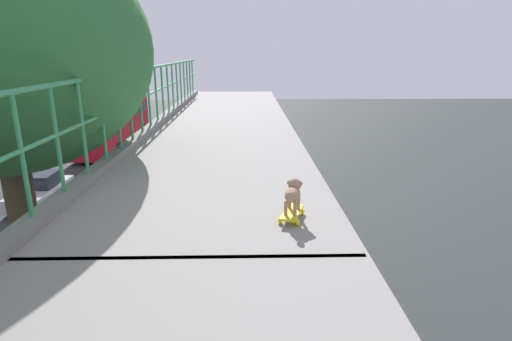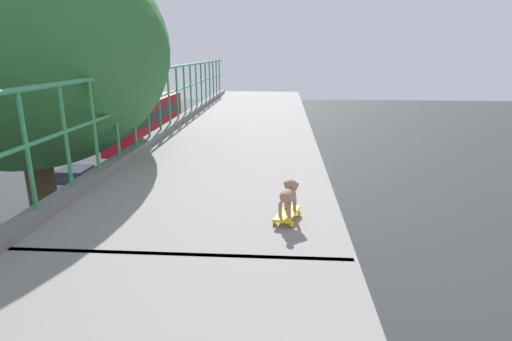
{
  "view_description": "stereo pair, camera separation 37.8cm",
  "coord_description": "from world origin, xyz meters",
  "px_view_note": "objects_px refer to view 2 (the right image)",
  "views": [
    {
      "loc": [
        1.8,
        -2.18,
        7.11
      ],
      "look_at": [
        1.9,
        2.11,
        5.83
      ],
      "focal_mm": 28.29,
      "sensor_mm": 36.0,
      "label": 1
    },
    {
      "loc": [
        2.18,
        -2.18,
        7.11
      ],
      "look_at": [
        1.9,
        2.11,
        5.83
      ],
      "focal_mm": 28.29,
      "sensor_mm": 36.0,
      "label": 2
    }
  ],
  "objects_px": {
    "car_black_fifth": "(107,222)",
    "car_silver_sixth": "(75,185)",
    "city_bus": "(147,119)",
    "small_dog": "(289,193)",
    "toy_skateboard": "(287,214)"
  },
  "relations": [
    {
      "from": "car_black_fifth",
      "to": "car_silver_sixth",
      "type": "distance_m",
      "value": 5.58
    },
    {
      "from": "city_bus",
      "to": "small_dog",
      "type": "xyz_separation_m",
      "value": [
        10.71,
        -27.09,
        3.78
      ]
    },
    {
      "from": "car_silver_sixth",
      "to": "car_black_fifth",
      "type": "bearing_deg",
      "value": -50.97
    },
    {
      "from": "car_black_fifth",
      "to": "toy_skateboard",
      "type": "bearing_deg",
      "value": -56.52
    },
    {
      "from": "city_bus",
      "to": "car_black_fifth",
      "type": "bearing_deg",
      "value": -77.08
    },
    {
      "from": "car_silver_sixth",
      "to": "small_dog",
      "type": "relative_size",
      "value": 10.82
    },
    {
      "from": "city_bus",
      "to": "toy_skateboard",
      "type": "height_order",
      "value": "toy_skateboard"
    },
    {
      "from": "city_bus",
      "to": "small_dog",
      "type": "relative_size",
      "value": 32.99
    },
    {
      "from": "city_bus",
      "to": "toy_skateboard",
      "type": "relative_size",
      "value": 25.65
    },
    {
      "from": "car_black_fifth",
      "to": "toy_skateboard",
      "type": "relative_size",
      "value": 8.8
    },
    {
      "from": "car_silver_sixth",
      "to": "toy_skateboard",
      "type": "xyz_separation_m",
      "value": [
        10.37,
        -14.71,
        4.88
      ]
    },
    {
      "from": "car_silver_sixth",
      "to": "small_dog",
      "type": "height_order",
      "value": "small_dog"
    },
    {
      "from": "car_black_fifth",
      "to": "small_dog",
      "type": "xyz_separation_m",
      "value": [
        6.87,
        -10.35,
        5.09
      ]
    },
    {
      "from": "city_bus",
      "to": "toy_skateboard",
      "type": "xyz_separation_m",
      "value": [
        10.7,
        -27.1,
        3.57
      ]
    },
    {
      "from": "car_black_fifth",
      "to": "small_dog",
      "type": "bearing_deg",
      "value": -56.44
    }
  ]
}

